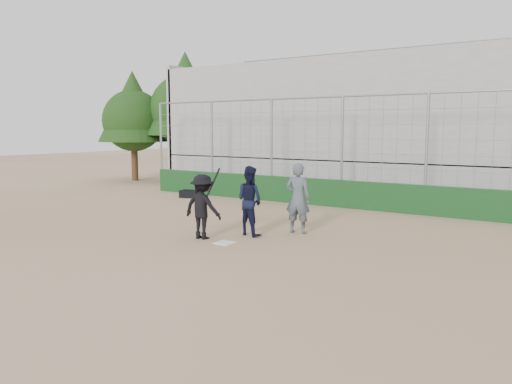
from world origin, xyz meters
The scene contains 10 objects.
ground centered at (0.00, 0.00, 0.00)m, with size 90.00×90.00×0.00m, color #856448.
home_plate centered at (0.00, 0.00, 0.01)m, with size 0.44×0.44×0.02m, color white.
backstop centered at (0.00, 7.00, 0.96)m, with size 18.10×0.25×4.04m.
bleachers centered at (0.00, 11.95, 2.92)m, with size 20.25×6.70×6.98m.
tree_left centered at (-11.00, 11.00, 4.39)m, with size 4.48×4.48×7.00m.
tree_right centered at (-13.50, 9.50, 3.76)m, with size 3.84×3.84×6.00m.
batter_at_plate centered at (-0.82, 0.12, 0.84)m, with size 1.11×0.77×1.85m.
catcher_crouched centered at (-0.04, 1.14, 0.63)m, with size 1.07×0.94×1.25m.
umpire centered at (0.91, 2.10, 0.87)m, with size 0.71×0.46×1.75m, color #4B535F.
equipment_bag centered at (-6.31, 5.80, 0.16)m, with size 0.80×0.51×0.36m.
Camera 1 is at (7.44, -9.75, 2.84)m, focal length 35.00 mm.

